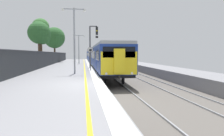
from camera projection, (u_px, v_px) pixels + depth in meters
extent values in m
cube|color=gray|center=(47.00, 94.00, 11.66)|extent=(6.40, 110.00, 1.00)
cube|color=silver|center=(99.00, 84.00, 12.01)|extent=(0.60, 110.00, 0.01)
cube|color=yellow|center=(86.00, 84.00, 11.91)|extent=(0.12, 110.00, 0.01)
cube|color=#56514C|center=(195.00, 100.00, 12.86)|extent=(11.00, 110.00, 0.20)
cube|color=gray|center=(116.00, 100.00, 12.21)|extent=(0.07, 110.00, 0.08)
cube|color=gray|center=(141.00, 99.00, 12.40)|extent=(0.07, 110.00, 0.08)
cube|color=gray|center=(182.00, 98.00, 12.74)|extent=(0.07, 110.00, 0.08)
cube|color=gray|center=(204.00, 98.00, 12.93)|extent=(0.07, 110.00, 0.08)
cube|color=navy|center=(105.00, 57.00, 25.41)|extent=(2.80, 20.22, 2.30)
cube|color=black|center=(105.00, 68.00, 25.50)|extent=(2.64, 19.62, 0.25)
cube|color=#93999E|center=(105.00, 47.00, 25.33)|extent=(2.68, 20.22, 0.24)
cube|color=black|center=(93.00, 55.00, 25.21)|extent=(0.02, 18.62, 0.84)
cube|color=#1D3A98|center=(96.00, 59.00, 20.23)|extent=(0.03, 1.10, 1.90)
cube|color=#1D3A98|center=(92.00, 58.00, 30.23)|extent=(0.03, 1.10, 1.90)
cylinder|color=black|center=(105.00, 80.00, 18.00)|extent=(0.12, 0.84, 0.84)
cylinder|color=black|center=(123.00, 79.00, 18.21)|extent=(0.12, 0.84, 0.84)
cylinder|color=black|center=(95.00, 68.00, 32.86)|extent=(0.12, 0.84, 0.84)
cylinder|color=black|center=(105.00, 68.00, 33.06)|extent=(0.12, 0.84, 0.84)
cube|color=navy|center=(95.00, 56.00, 46.01)|extent=(2.80, 20.22, 2.30)
cube|color=black|center=(95.00, 62.00, 46.09)|extent=(2.64, 19.62, 0.25)
cube|color=#93999E|center=(95.00, 50.00, 45.92)|extent=(2.68, 20.22, 0.24)
cube|color=black|center=(89.00, 54.00, 45.80)|extent=(0.02, 18.62, 0.84)
cube|color=#1D3A98|center=(89.00, 57.00, 40.82)|extent=(0.03, 1.10, 1.90)
cube|color=#1D3A98|center=(88.00, 56.00, 50.82)|extent=(0.03, 1.10, 1.90)
cylinder|color=black|center=(93.00, 66.00, 38.59)|extent=(0.12, 0.84, 0.84)
cylinder|color=black|center=(102.00, 66.00, 38.80)|extent=(0.12, 0.84, 0.84)
cylinder|color=black|center=(91.00, 63.00, 53.45)|extent=(0.12, 0.84, 0.84)
cylinder|color=black|center=(97.00, 63.00, 53.66)|extent=(0.12, 0.84, 0.84)
cube|color=navy|center=(92.00, 55.00, 66.60)|extent=(2.80, 20.22, 2.30)
cube|color=black|center=(92.00, 59.00, 66.68)|extent=(2.64, 19.62, 0.25)
cube|color=#93999E|center=(92.00, 51.00, 66.51)|extent=(2.68, 20.22, 0.24)
cube|color=black|center=(87.00, 54.00, 66.39)|extent=(0.02, 18.62, 0.84)
cube|color=#1D3A98|center=(87.00, 56.00, 61.42)|extent=(0.03, 1.10, 1.90)
cube|color=#1D3A98|center=(87.00, 55.00, 71.41)|extent=(0.03, 1.10, 1.90)
cylinder|color=black|center=(90.00, 62.00, 59.18)|extent=(0.12, 0.84, 0.84)
cylinder|color=black|center=(96.00, 62.00, 59.39)|extent=(0.12, 0.84, 0.84)
cylinder|color=black|center=(89.00, 60.00, 74.04)|extent=(0.12, 0.84, 0.84)
cylinder|color=black|center=(93.00, 60.00, 74.25)|extent=(0.12, 0.84, 0.84)
cube|color=yellow|center=(119.00, 63.00, 15.47)|extent=(2.70, 0.10, 1.70)
cube|color=black|center=(119.00, 52.00, 15.41)|extent=(2.40, 0.08, 0.80)
cube|color=yellow|center=(119.00, 61.00, 15.32)|extent=(0.80, 0.24, 1.80)
cylinder|color=white|center=(106.00, 74.00, 15.33)|extent=(0.18, 0.06, 0.18)
cylinder|color=white|center=(132.00, 73.00, 15.59)|extent=(0.18, 0.06, 0.18)
cylinder|color=black|center=(120.00, 77.00, 15.25)|extent=(0.20, 0.35, 0.20)
cube|color=black|center=(95.00, 49.00, 45.90)|extent=(0.60, 0.90, 0.20)
cylinder|color=#47474C|center=(90.00, 47.00, 26.24)|extent=(0.18, 0.18, 5.08)
cube|color=#47474C|center=(94.00, 26.00, 26.13)|extent=(0.90, 0.12, 0.12)
cube|color=black|center=(97.00, 31.00, 26.22)|extent=(0.28, 0.20, 1.00)
cylinder|color=black|center=(97.00, 28.00, 26.08)|extent=(0.16, 0.04, 0.16)
cylinder|color=yellow|center=(97.00, 31.00, 26.10)|extent=(0.16, 0.04, 0.16)
cylinder|color=black|center=(97.00, 33.00, 26.13)|extent=(0.16, 0.04, 0.16)
cube|color=black|center=(97.00, 37.00, 26.27)|extent=(0.32, 0.16, 0.24)
cylinder|color=#59595B|center=(91.00, 60.00, 21.89)|extent=(0.08, 0.08, 2.03)
cylinder|color=black|center=(90.00, 50.00, 21.81)|extent=(0.59, 0.02, 0.59)
cylinder|color=silver|center=(90.00, 50.00, 21.80)|extent=(0.56, 0.02, 0.56)
cube|color=black|center=(90.00, 50.00, 21.79)|extent=(0.24, 0.01, 0.18)
cylinder|color=#93999E|center=(74.00, 41.00, 17.96)|extent=(0.14, 0.14, 5.54)
cube|color=#93999E|center=(79.00, 9.00, 17.84)|extent=(0.90, 0.08, 0.08)
cylinder|color=silver|center=(85.00, 10.00, 17.91)|extent=(0.20, 0.20, 0.18)
cube|color=#93999E|center=(68.00, 9.00, 17.72)|extent=(0.90, 0.08, 0.08)
cylinder|color=silver|center=(63.00, 10.00, 17.67)|extent=(0.20, 0.20, 0.18)
cylinder|color=#93999E|center=(79.00, 49.00, 35.92)|extent=(0.14, 0.14, 4.88)
cube|color=#93999E|center=(81.00, 36.00, 35.82)|extent=(0.90, 0.08, 0.08)
cylinder|color=silver|center=(84.00, 36.00, 35.89)|extent=(0.20, 0.20, 0.18)
cube|color=#93999E|center=(76.00, 35.00, 35.70)|extent=(0.90, 0.08, 0.08)
cylinder|color=silver|center=(73.00, 36.00, 35.65)|extent=(0.20, 0.20, 0.18)
cylinder|color=#38383D|center=(37.00, 60.00, 22.72)|extent=(0.07, 0.07, 1.97)
cylinder|color=#38383D|center=(52.00, 58.00, 34.28)|extent=(0.07, 0.07, 1.97)
cylinder|color=#38383D|center=(60.00, 57.00, 45.84)|extent=(0.07, 0.07, 1.97)
cylinder|color=#38383D|center=(65.00, 56.00, 57.39)|extent=(0.07, 0.07, 1.97)
cylinder|color=#473323|center=(55.00, 53.00, 44.54)|extent=(0.36, 0.36, 3.85)
sphere|color=#285628|center=(54.00, 38.00, 44.33)|extent=(4.38, 4.38, 4.38)
sphere|color=#285628|center=(54.00, 40.00, 44.61)|extent=(2.54, 2.54, 2.54)
cylinder|color=#473323|center=(41.00, 48.00, 36.16)|extent=(0.42, 0.42, 5.43)
sphere|color=#33662D|center=(41.00, 27.00, 35.93)|extent=(2.91, 2.91, 2.91)
sphere|color=#33662D|center=(39.00, 29.00, 36.10)|extent=(2.06, 2.06, 2.06)
cylinder|color=#473323|center=(40.00, 52.00, 31.26)|extent=(0.42, 0.42, 3.88)
sphere|color=#285628|center=(39.00, 33.00, 31.07)|extent=(3.27, 3.27, 3.27)
sphere|color=#285628|center=(42.00, 36.00, 31.50)|extent=(2.56, 2.56, 2.56)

